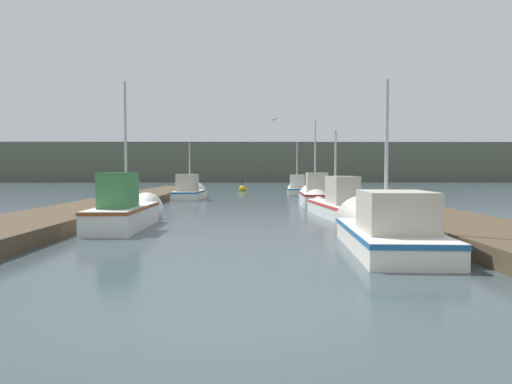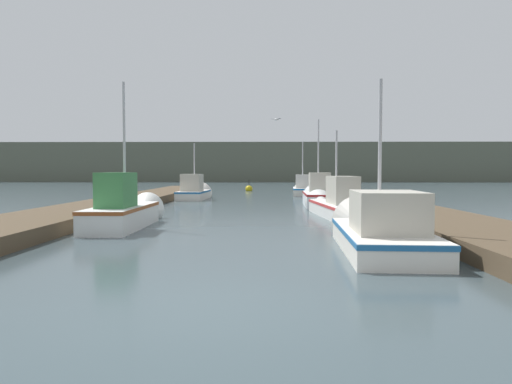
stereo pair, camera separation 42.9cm
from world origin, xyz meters
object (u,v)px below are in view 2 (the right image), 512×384
fishing_boat_0 (377,229)px  fishing_boat_4 (195,191)px  channel_buoy (249,189)px  mooring_piling_0 (330,190)px  fishing_boat_5 (302,188)px  fishing_boat_2 (334,204)px  seagull_lead (276,119)px  fishing_boat_1 (127,210)px  mooring_piling_1 (132,197)px  fishing_boat_3 (318,196)px

fishing_boat_0 → fishing_boat_4: size_ratio=1.17×
channel_buoy → mooring_piling_0: bearing=-69.7°
fishing_boat_5 → mooring_piling_0: size_ratio=3.77×
fishing_boat_0 → fishing_boat_2: (0.20, 7.66, 0.02)m
seagull_lead → fishing_boat_4: bearing=-4.1°
fishing_boat_0 → fishing_boat_4: 19.25m
mooring_piling_0 → channel_buoy: (-5.14, 13.88, -0.51)m
channel_buoy → fishing_boat_1: bearing=-96.9°
fishing_boat_2 → fishing_boat_5: fishing_boat_5 is taller
mooring_piling_1 → fishing_boat_4: bearing=83.4°
fishing_boat_1 → channel_buoy: bearing=83.2°
seagull_lead → fishing_boat_1: bearing=96.3°
fishing_boat_1 → channel_buoy: (3.13, 25.77, -0.36)m
fishing_boat_3 → seagull_lead: size_ratio=9.65×
mooring_piling_1 → seagull_lead: seagull_lead is taller
fishing_boat_5 → mooring_piling_1: (-8.38, -15.25, 0.21)m
fishing_boat_1 → seagull_lead: size_ratio=9.86×
fishing_boat_5 → mooring_piling_1: bearing=-114.9°
mooring_piling_1 → channel_buoy: (4.20, 21.52, -0.50)m
fishing_boat_3 → mooring_piling_0: fishing_boat_3 is taller
fishing_boat_5 → channel_buoy: 7.55m
fishing_boat_2 → channel_buoy: fishing_boat_2 is taller
seagull_lead → fishing_boat_3: bearing=175.1°
fishing_boat_2 → fishing_boat_5: bearing=85.1°
fishing_boat_1 → mooring_piling_1: 4.39m
mooring_piling_1 → mooring_piling_0: bearing=39.3°
fishing_boat_2 → fishing_boat_4: (-7.16, 10.29, 0.04)m
fishing_boat_1 → fishing_boat_4: 14.14m
fishing_boat_2 → fishing_boat_4: fishing_boat_4 is taller
fishing_boat_4 → mooring_piling_0: size_ratio=3.45×
fishing_boat_0 → fishing_boat_2: 7.67m
channel_buoy → fishing_boat_3: bearing=-76.5°
fishing_boat_0 → fishing_boat_4: bearing=114.5°
fishing_boat_3 → fishing_boat_4: (-7.10, 5.26, -0.03)m
fishing_boat_1 → mooring_piling_0: (8.27, 11.89, 0.16)m
mooring_piling_0 → fishing_boat_3: bearing=-109.9°
fishing_boat_4 → channel_buoy: size_ratio=4.16×
fishing_boat_2 → channel_buoy: (-4.11, 21.93, -0.27)m
channel_buoy → seagull_lead: (1.95, -15.32, 4.40)m
fishing_boat_4 → channel_buoy: fishing_boat_4 is taller
fishing_boat_1 → fishing_boat_3: 11.41m
fishing_boat_0 → mooring_piling_0: fishing_boat_0 is taller
fishing_boat_0 → mooring_piling_0: size_ratio=4.03×
fishing_boat_1 → fishing_boat_4: fishing_boat_1 is taller
mooring_piling_1 → seagull_lead: 9.57m
fishing_boat_4 → channel_buoy: 12.04m
fishing_boat_5 → fishing_boat_2: bearing=-86.4°
fishing_boat_2 → mooring_piling_1: fishing_boat_2 is taller
fishing_boat_2 → mooring_piling_1: (-8.31, 0.41, 0.23)m
channel_buoy → fishing_boat_4: bearing=-104.7°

